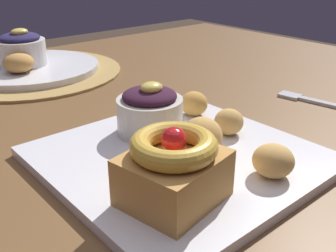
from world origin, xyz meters
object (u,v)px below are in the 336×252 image
berry_ramekin (148,111)px  fritter_middle (273,161)px  fritter_extra (194,104)px  back_ramekin (19,49)px  fritter_back (202,137)px  back_pastry (18,63)px  cake_slice (174,168)px  fork (310,100)px  front_plate (179,158)px  back_plate (32,68)px  fritter_front (229,122)px

berry_ramekin → fritter_middle: 0.17m
fritter_extra → back_ramekin: 0.42m
fritter_back → back_pastry: bearing=94.2°
berry_ramekin → back_pastry: 0.37m
fritter_middle → cake_slice: bearing=162.2°
berry_ramekin → fritter_extra: berry_ramekin is taller
fritter_back → fork: fritter_back is taller
berry_ramekin → front_plate: bearing=-97.2°
front_plate → back_plate: 0.47m
fritter_front → back_plate: 0.48m
fritter_extra → fork: size_ratio=0.31×
cake_slice → back_pastry: bearing=84.1°
berry_ramekin → fork: bearing=-11.0°
front_plate → cake_slice: 0.10m
front_plate → fritter_middle: bearing=-68.1°
fork → fritter_back: bearing=87.2°
fritter_middle → fork: bearing=23.2°
cake_slice → fritter_extra: cake_slice is taller
fritter_front → fork: fritter_front is taller
cake_slice → back_plate: size_ratio=0.38×
fritter_front → back_pastry: 0.45m
fritter_front → berry_ramekin: bearing=137.2°
fritter_front → fritter_middle: 0.11m
fritter_back → back_ramekin: (-0.01, 0.50, 0.01)m
fritter_back → back_plate: 0.49m
fritter_extra → cake_slice: bearing=-139.3°
berry_ramekin → fritter_front: 0.10m
fritter_middle → back_plate: size_ratio=0.16×
back_ramekin → fritter_back: bearing=-88.8°
fritter_extra → fritter_back: bearing=-130.0°
front_plate → berry_ramekin: size_ratio=3.40×
cake_slice → berry_ramekin: size_ratio=1.21×
front_plate → fritter_extra: 0.12m
fritter_middle → berry_ramekin: bearing=100.6°
berry_ramekin → fritter_front: size_ratio=2.26×
fritter_extra → fork: 0.22m
fritter_back → back_ramekin: bearing=91.2°
berry_ramekin → fritter_back: size_ratio=1.78×
back_plate → back_ramekin: (-0.02, 0.01, 0.04)m
fritter_front → fritter_middle: bearing=-113.8°
cake_slice → back_ramekin: bearing=82.3°
fritter_extra → fork: (0.21, -0.06, -0.03)m
fritter_front → back_pastry: size_ratio=0.65×
front_plate → back_ramekin: bearing=89.2°
fritter_front → back_pastry: (-0.10, 0.43, 0.01)m
fork → front_plate: bearing=83.4°
fritter_front → fritter_extra: size_ratio=0.94×
back_plate → fork: back_plate is taller
front_plate → fritter_front: (0.08, -0.00, 0.02)m
cake_slice → back_pastry: size_ratio=1.79×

